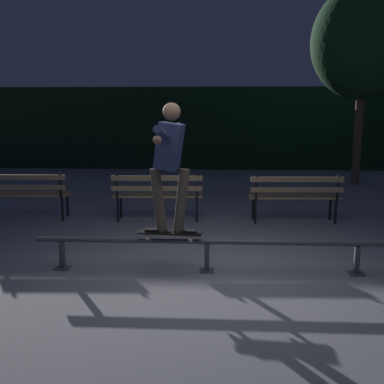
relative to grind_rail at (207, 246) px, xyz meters
name	(u,v)px	position (x,y,z in m)	size (l,w,h in m)	color
ground_plane	(206,279)	(0.00, -0.25, -0.32)	(90.00, 90.00, 0.00)	gray
hedge_backdrop	(213,128)	(0.00, 10.45, 1.07)	(24.00, 1.20, 2.78)	black
grind_rail	(207,246)	(0.00, 0.00, 0.00)	(4.27, 0.18, 0.41)	#47474C
skateboard	(170,233)	(-0.45, 0.00, 0.16)	(0.79, 0.27, 0.09)	black
skateboarder	(170,157)	(-0.45, 0.00, 1.10)	(0.63, 1.40, 1.56)	black
park_bench_leftmost	(24,191)	(-3.37, 2.52, 0.22)	(1.62, 0.48, 0.88)	black
park_bench_left_center	(157,192)	(-0.94, 2.52, 0.22)	(1.62, 0.48, 0.88)	black
park_bench_right_center	(295,193)	(1.50, 2.52, 0.22)	(1.62, 0.48, 0.88)	black
tree_far_right	(364,42)	(3.92, 6.97, 3.42)	(2.72, 2.72, 5.24)	brown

